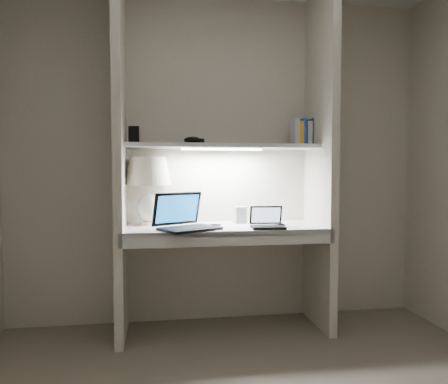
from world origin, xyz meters
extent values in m
cube|color=beige|center=(0.00, 1.50, 1.25)|extent=(3.20, 0.01, 2.50)
cube|color=beige|center=(-0.73, 1.23, 1.25)|extent=(0.06, 0.55, 2.50)
cube|color=beige|center=(0.73, 1.23, 1.25)|extent=(0.06, 0.55, 2.50)
cube|color=white|center=(0.00, 1.23, 0.75)|extent=(1.40, 0.55, 0.04)
cube|color=silver|center=(0.00, 0.96, 0.72)|extent=(1.46, 0.03, 0.10)
cube|color=silver|center=(0.00, 1.32, 1.35)|extent=(1.40, 0.36, 0.03)
cube|color=white|center=(0.00, 1.32, 1.33)|extent=(0.60, 0.04, 0.02)
cylinder|color=white|center=(-0.54, 1.38, 0.78)|extent=(0.12, 0.12, 0.02)
ellipsoid|color=white|center=(-0.54, 1.38, 0.89)|extent=(0.17, 0.17, 0.21)
cylinder|color=white|center=(-0.54, 1.38, 1.02)|extent=(0.03, 0.03, 0.09)
sphere|color=#FFD899|center=(-0.54, 1.38, 1.11)|extent=(0.05, 0.05, 0.05)
cube|color=black|center=(-0.26, 1.05, 0.78)|extent=(0.45, 0.41, 0.02)
cube|color=black|center=(-0.26, 1.05, 0.79)|extent=(0.36, 0.31, 0.00)
cube|color=black|center=(-0.34, 1.18, 0.90)|extent=(0.36, 0.24, 0.23)
cube|color=blue|center=(-0.34, 1.18, 0.90)|extent=(0.31, 0.20, 0.19)
cube|color=black|center=(0.28, 1.04, 0.78)|extent=(0.24, 0.18, 0.02)
cube|color=black|center=(0.28, 1.04, 0.79)|extent=(0.20, 0.13, 0.00)
cube|color=black|center=(0.29, 1.13, 0.85)|extent=(0.23, 0.07, 0.13)
cube|color=silver|center=(0.29, 1.13, 0.85)|extent=(0.20, 0.05, 0.11)
cube|color=silver|center=(0.14, 1.35, 0.83)|extent=(0.10, 0.08, 0.13)
ellipsoid|color=black|center=(0.37, 1.07, 0.79)|extent=(0.10, 0.08, 0.03)
torus|color=black|center=(-0.06, 1.24, 0.78)|extent=(0.10, 0.10, 0.01)
cube|color=yellow|center=(-0.58, 1.25, 0.77)|extent=(0.08, 0.08, 0.00)
cube|color=white|center=(0.73, 1.36, 1.45)|extent=(0.03, 0.13, 0.18)
cube|color=navy|center=(0.70, 1.36, 1.47)|extent=(0.04, 0.13, 0.20)
cube|color=silver|center=(0.67, 1.36, 1.45)|extent=(0.04, 0.13, 0.18)
cube|color=blue|center=(0.63, 1.36, 1.47)|extent=(0.02, 0.13, 0.20)
cube|color=#F8A923|center=(0.60, 1.36, 1.45)|extent=(0.03, 0.13, 0.18)
cube|color=silver|center=(0.57, 1.36, 1.47)|extent=(0.04, 0.13, 0.20)
cube|color=black|center=(-0.64, 1.36, 1.43)|extent=(0.08, 0.06, 0.13)
ellipsoid|color=black|center=(-0.22, 1.34, 1.39)|extent=(0.14, 0.10, 0.05)
camera|label=1|loc=(-0.49, -1.88, 1.18)|focal=35.00mm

